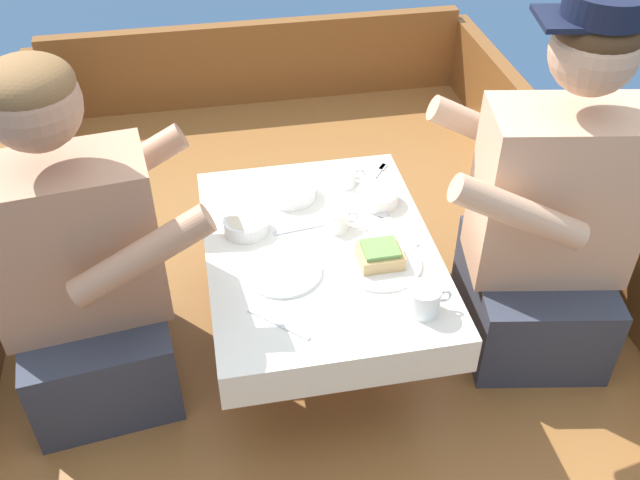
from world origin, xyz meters
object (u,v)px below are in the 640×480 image
(coffee_cup_port, at_px, (424,299))
(coffee_cup_starboard, at_px, (346,176))
(person_starboard, at_px, (548,222))
(person_port, at_px, (83,272))
(coffee_cup_center, at_px, (337,219))
(sandwich, at_px, (380,255))

(coffee_cup_port, height_order, coffee_cup_starboard, coffee_cup_port)
(person_starboard, bearing_deg, person_port, 7.19)
(person_starboard, bearing_deg, coffee_cup_center, -3.72)
(person_starboard, relative_size, sandwich, 9.35)
(sandwich, relative_size, coffee_cup_starboard, 1.21)
(person_starboard, xyz_separation_m, coffee_cup_starboard, (-0.47, 0.33, -0.02))
(person_starboard, relative_size, coffee_cup_starboard, 11.36)
(coffee_cup_starboard, bearing_deg, coffee_cup_center, -108.92)
(sandwich, height_order, coffee_cup_starboard, sandwich)
(sandwich, bearing_deg, coffee_cup_port, -71.63)
(person_port, xyz_separation_m, sandwich, (0.73, -0.09, 0.02))
(coffee_cup_starboard, height_order, coffee_cup_center, coffee_cup_center)
(person_starboard, bearing_deg, coffee_cup_starboard, -25.12)
(coffee_cup_center, bearing_deg, person_starboard, -13.57)
(coffee_cup_center, bearing_deg, coffee_cup_starboard, 71.08)
(person_port, relative_size, person_starboard, 0.93)
(person_starboard, bearing_deg, coffee_cup_port, 37.67)
(person_port, relative_size, coffee_cup_starboard, 10.57)
(sandwich, bearing_deg, person_port, 173.02)
(coffee_cup_port, relative_size, coffee_cup_center, 1.16)
(person_port, height_order, coffee_cup_center, person_port)
(coffee_cup_starboard, bearing_deg, person_starboard, -34.97)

